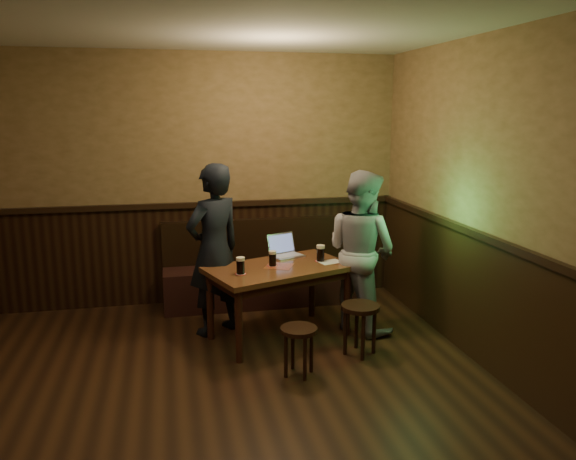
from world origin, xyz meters
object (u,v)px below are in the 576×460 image
at_px(stool_right, 360,315).
at_px(person_suit, 214,250).
at_px(laptop, 284,250).
at_px(pint_mid, 273,258).
at_px(person_grey, 361,251).
at_px(pint_left, 241,266).
at_px(pint_right, 321,253).
at_px(stool_left, 299,337).
at_px(bench, 262,276).
at_px(pub_table, 279,276).

xyz_separation_m(stool_right, person_suit, (-1.22, 0.80, 0.47)).
bearing_deg(laptop, pint_mid, -140.88).
height_order(pint_mid, person_grey, person_grey).
xyz_separation_m(pint_left, person_grey, (1.24, 0.25, 0.01)).
bearing_deg(pint_right, stool_right, -72.78).
xyz_separation_m(stool_left, person_suit, (-0.59, 1.08, 0.51)).
height_order(stool_left, person_grey, person_grey).
relative_size(bench, pint_right, 13.36).
distance_m(pint_left, person_grey, 1.26).
xyz_separation_m(stool_right, pint_mid, (-0.69, 0.56, 0.42)).
relative_size(bench, laptop, 5.68).
bearing_deg(pint_left, pub_table, 25.04).
bearing_deg(pint_right, pint_left, -161.54).
relative_size(pint_left, pint_right, 0.97).
relative_size(stool_right, person_grey, 0.29).
relative_size(stool_left, pint_mid, 2.77).
relative_size(stool_left, person_grey, 0.26).
distance_m(bench, person_grey, 1.37).
bearing_deg(pint_mid, pub_table, -17.36).
xyz_separation_m(pub_table, stool_right, (0.63, -0.54, -0.25)).
height_order(bench, pint_mid, bench).
bearing_deg(laptop, stool_left, -118.91).
height_order(pub_table, person_suit, person_suit).
xyz_separation_m(stool_left, pint_right, (0.44, 0.92, 0.46)).
relative_size(laptop, person_suit, 0.23).
bearing_deg(person_grey, person_suit, 51.65).
bearing_deg(person_grey, bench, 10.54).
height_order(stool_right, pint_right, pint_right).
bearing_deg(laptop, person_grey, -45.88).
bearing_deg(pub_table, bench, 70.42).
bearing_deg(pint_mid, pint_right, 8.63).
bearing_deg(pint_left, person_grey, 11.28).
height_order(pub_table, stool_left, pub_table).
bearing_deg(stool_right, stool_left, -155.98).
distance_m(pint_left, laptop, 0.76).
relative_size(pint_mid, laptop, 0.39).
bearing_deg(pub_table, pint_right, -7.50).
distance_m(pub_table, stool_right, 0.87).
distance_m(stool_left, person_grey, 1.31).
bearing_deg(person_suit, stool_left, 86.67).
xyz_separation_m(bench, pint_right, (0.44, -0.93, 0.48)).
bearing_deg(bench, pub_table, -90.00).
relative_size(pub_table, stool_right, 3.23).
bearing_deg(stool_right, person_grey, 70.88).
height_order(pub_table, pint_left, pint_left).
bearing_deg(person_suit, pub_table, 124.53).
bearing_deg(pub_table, stool_left, -109.59).
bearing_deg(pint_left, bench, 72.07).
xyz_separation_m(pint_left, pint_right, (0.83, 0.28, 0.00)).
distance_m(pint_left, pint_mid, 0.39).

